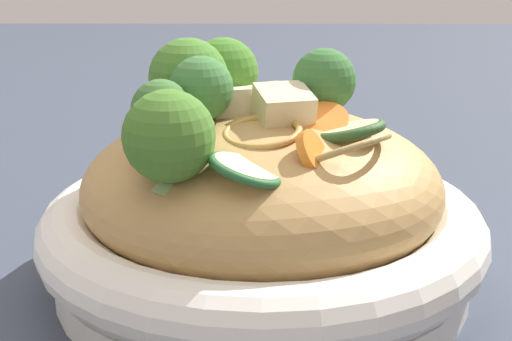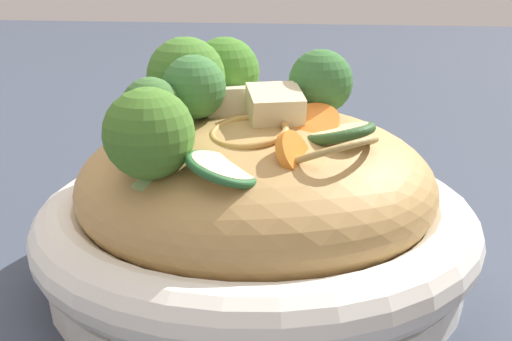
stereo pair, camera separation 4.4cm
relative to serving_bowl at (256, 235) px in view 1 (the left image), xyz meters
name	(u,v)px [view 1 (the left image)]	position (x,y,z in m)	size (l,w,h in m)	color
ground_plane	(256,276)	(0.00, 0.00, -0.03)	(3.00, 3.00, 0.00)	#363E4D
serving_bowl	(256,235)	(0.00, 0.00, 0.00)	(0.29, 0.29, 0.06)	white
noodle_heap	(256,184)	(0.00, 0.00, 0.04)	(0.23, 0.23, 0.10)	tan
broccoli_florets	(200,91)	(0.03, 0.00, 0.10)	(0.15, 0.19, 0.07)	#90B172
carrot_coins	(250,124)	(0.00, 0.01, 0.08)	(0.13, 0.16, 0.03)	orange
zucchini_slices	(282,131)	(-0.02, 0.02, 0.08)	(0.12, 0.16, 0.03)	beige
chicken_chunks	(245,106)	(0.01, -0.02, 0.08)	(0.09, 0.13, 0.04)	beige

